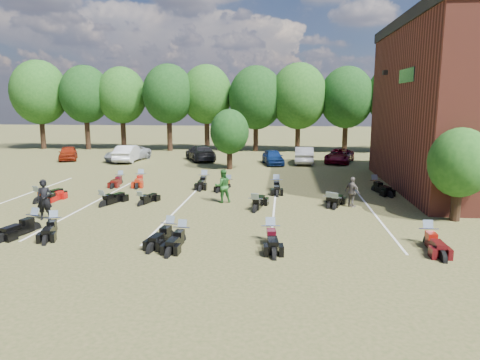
# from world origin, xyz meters

# --- Properties ---
(ground) EXTENTS (160.00, 160.00, 0.00)m
(ground) POSITION_xyz_m (0.00, 0.00, 0.00)
(ground) COLOR brown
(ground) RESTS_ON ground
(car_0) EXTENTS (3.07, 4.24, 1.34)m
(car_0) POSITION_xyz_m (-18.12, 19.48, 0.67)
(car_0) COLOR maroon
(car_0) RESTS_ON ground
(car_1) EXTENTS (1.86, 4.80, 1.56)m
(car_1) POSITION_xyz_m (-11.91, 18.95, 0.78)
(car_1) COLOR #B4B4B8
(car_1) RESTS_ON ground
(car_2) EXTENTS (3.74, 5.41, 1.37)m
(car_2) POSITION_xyz_m (-12.26, 19.58, 0.69)
(car_2) COLOR #999EA2
(car_2) RESTS_ON ground
(car_3) EXTENTS (4.03, 5.53, 1.49)m
(car_3) POSITION_xyz_m (-5.40, 20.37, 0.74)
(car_3) COLOR black
(car_3) RESTS_ON ground
(car_4) EXTENTS (2.32, 4.09, 1.31)m
(car_4) POSITION_xyz_m (1.51, 18.55, 0.66)
(car_4) COLOR navy
(car_4) RESTS_ON ground
(car_5) EXTENTS (1.74, 4.66, 1.52)m
(car_5) POSITION_xyz_m (4.28, 19.44, 0.76)
(car_5) COLOR #B4B3AF
(car_5) RESTS_ON ground
(car_6) EXTENTS (3.37, 5.05, 1.29)m
(car_6) POSITION_xyz_m (7.53, 20.12, 0.64)
(car_6) COLOR #530414
(car_6) RESTS_ON ground
(car_7) EXTENTS (2.78, 4.88, 1.33)m
(car_7) POSITION_xyz_m (12.53, 18.58, 0.67)
(car_7) COLOR #35373A
(car_7) RESTS_ON ground
(person_black) EXTENTS (0.78, 0.58, 1.93)m
(person_black) POSITION_xyz_m (-8.72, -0.81, 0.97)
(person_black) COLOR black
(person_black) RESTS_ON ground
(person_green) EXTENTS (1.09, 0.97, 1.86)m
(person_green) POSITION_xyz_m (-0.87, 3.57, 0.93)
(person_green) COLOR #245D23
(person_green) RESTS_ON ground
(person_grey) EXTENTS (0.90, 0.98, 1.62)m
(person_grey) POSITION_xyz_m (6.09, 3.24, 0.81)
(person_grey) COLOR #5F5752
(person_grey) RESTS_ON ground
(motorcycle_1) EXTENTS (1.25, 2.51, 1.34)m
(motorcycle_1) POSITION_xyz_m (-8.32, -2.43, 0.00)
(motorcycle_1) COLOR black
(motorcycle_1) RESTS_ON ground
(motorcycle_2) EXTENTS (1.36, 2.37, 1.26)m
(motorcycle_2) POSITION_xyz_m (-7.33, -2.56, 0.00)
(motorcycle_2) COLOR black
(motorcycle_2) RESTS_ON ground
(motorcycle_3) EXTENTS (0.86, 2.27, 1.24)m
(motorcycle_3) POSITION_xyz_m (-1.53, -3.37, 0.00)
(motorcycle_3) COLOR black
(motorcycle_3) RESTS_ON ground
(motorcycle_4) EXTENTS (1.10, 2.39, 1.28)m
(motorcycle_4) POSITION_xyz_m (-2.14, -2.96, 0.00)
(motorcycle_4) COLOR black
(motorcycle_4) RESTS_ON ground
(motorcycle_5) EXTENTS (1.02, 2.50, 1.35)m
(motorcycle_5) POSITION_xyz_m (1.98, -2.99, 0.00)
(motorcycle_5) COLOR black
(motorcycle_5) RESTS_ON ground
(motorcycle_6) EXTENTS (0.80, 2.39, 1.33)m
(motorcycle_6) POSITION_xyz_m (8.10, -2.71, 0.00)
(motorcycle_6) COLOR #41090C
(motorcycle_6) RESTS_ON ground
(motorcycle_7) EXTENTS (0.69, 2.14, 1.19)m
(motorcycle_7) POSITION_xyz_m (-10.31, 2.18, 0.00)
(motorcycle_7) COLOR #A00E0B
(motorcycle_7) RESTS_ON ground
(motorcycle_8) EXTENTS (1.45, 2.55, 1.36)m
(motorcycle_8) POSITION_xyz_m (-10.99, 2.39, 0.00)
(motorcycle_8) COLOR black
(motorcycle_8) RESTS_ON ground
(motorcycle_9) EXTENTS (1.44, 2.39, 1.27)m
(motorcycle_9) POSITION_xyz_m (-7.08, 1.98, 0.00)
(motorcycle_9) COLOR black
(motorcycle_9) RESTS_ON ground
(motorcycle_10) EXTENTS (1.18, 2.09, 1.11)m
(motorcycle_10) POSITION_xyz_m (-5.15, 2.37, 0.00)
(motorcycle_10) COLOR black
(motorcycle_10) RESTS_ON ground
(motorcycle_11) EXTENTS (1.16, 2.54, 1.36)m
(motorcycle_11) POSITION_xyz_m (1.06, 1.72, 0.00)
(motorcycle_11) COLOR black
(motorcycle_11) RESTS_ON ground
(motorcycle_12) EXTENTS (1.34, 2.31, 1.22)m
(motorcycle_12) POSITION_xyz_m (5.15, 2.70, 0.00)
(motorcycle_12) COLOR black
(motorcycle_12) RESTS_ON ground
(motorcycle_13) EXTENTS (1.18, 2.28, 1.21)m
(motorcycle_13) POSITION_xyz_m (4.88, 2.93, 0.00)
(motorcycle_13) COLOR black
(motorcycle_13) RESTS_ON ground
(motorcycle_14) EXTENTS (0.82, 2.24, 1.23)m
(motorcycle_14) POSITION_xyz_m (-8.61, 8.32, 0.00)
(motorcycle_14) COLOR #4A0D0A
(motorcycle_14) RESTS_ON ground
(motorcycle_15) EXTENTS (1.18, 2.53, 1.36)m
(motorcycle_15) POSITION_xyz_m (-7.23, 8.53, 0.00)
(motorcycle_15) COLOR #A11F0B
(motorcycle_15) RESTS_ON ground
(motorcycle_16) EXTENTS (0.91, 2.56, 1.41)m
(motorcycle_16) POSITION_xyz_m (-2.81, 8.35, 0.00)
(motorcycle_16) COLOR black
(motorcycle_16) RESTS_ON ground
(motorcycle_17) EXTENTS (1.23, 2.23, 1.18)m
(motorcycle_17) POSITION_xyz_m (-1.10, 7.58, 0.00)
(motorcycle_17) COLOR black
(motorcycle_17) RESTS_ON ground
(motorcycle_18) EXTENTS (0.88, 2.47, 1.36)m
(motorcycle_18) POSITION_xyz_m (2.02, 7.24, 0.00)
(motorcycle_18) COLOR black
(motorcycle_18) RESTS_ON ground
(motorcycle_20) EXTENTS (1.45, 2.63, 1.40)m
(motorcycle_20) POSITION_xyz_m (8.19, 7.62, 0.00)
(motorcycle_20) COLOR black
(motorcycle_20) RESTS_ON ground
(tree_line) EXTENTS (56.00, 6.00, 9.79)m
(tree_line) POSITION_xyz_m (-1.00, 29.00, 6.31)
(tree_line) COLOR black
(tree_line) RESTS_ON ground
(young_tree_near_building) EXTENTS (2.80, 2.80, 4.16)m
(young_tree_near_building) POSITION_xyz_m (10.50, 1.00, 2.75)
(young_tree_near_building) COLOR black
(young_tree_near_building) RESTS_ON ground
(young_tree_midfield) EXTENTS (3.20, 3.20, 4.70)m
(young_tree_midfield) POSITION_xyz_m (-2.00, 15.50, 3.09)
(young_tree_midfield) COLOR black
(young_tree_midfield) RESTS_ON ground
(parking_lines) EXTENTS (20.10, 14.00, 0.01)m
(parking_lines) POSITION_xyz_m (-3.00, 3.00, 0.01)
(parking_lines) COLOR silver
(parking_lines) RESTS_ON ground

